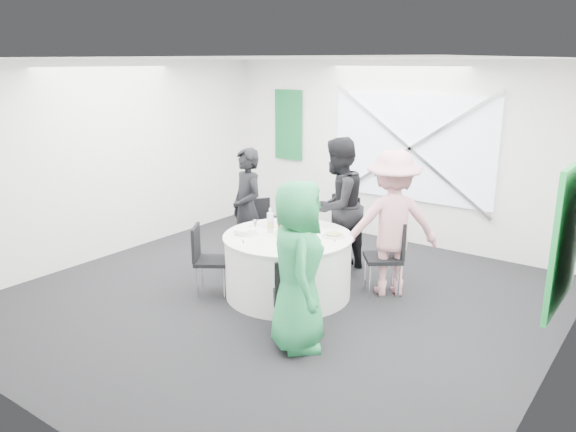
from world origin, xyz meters
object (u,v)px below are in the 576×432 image
Objects in this scene: chair_front_left at (205,254)px; green_water_bottle at (305,226)px; chair_back_left at (259,227)px; person_man_back at (337,206)px; chair_back_right at (390,251)px; chair_back at (340,226)px; chair_front_right at (293,293)px; banquet_table at (288,265)px; person_man_back_left at (247,209)px; person_woman_green at (298,266)px; clear_water_bottle at (270,223)px; person_woman_pink at (392,224)px.

green_water_bottle is at bearing -91.49° from chair_front_left.
green_water_bottle is at bearing -82.24° from chair_back_left.
chair_back_right is at bearing 78.37° from person_man_back.
chair_back is 1.13× the size of chair_front_right.
chair_front_left is (-0.84, -0.56, 0.12)m from banquet_table.
person_man_back_left is 1.22m from person_man_back.
chair_front_right is at bearing 12.54° from person_woman_green.
green_water_bottle is (-0.80, -0.68, 0.34)m from chair_back_right.
chair_front_left is (-0.85, -1.76, -0.08)m from chair_back.
person_man_back_left is at bearing -142.82° from chair_back.
green_water_bottle reaches higher than banquet_table.
chair_back_right is 1.50m from clear_water_bottle.
person_man_back is (0.05, -0.18, 0.33)m from chair_back.
green_water_bottle is (1.14, -0.54, 0.35)m from chair_back_left.
chair_front_left is 0.52× the size of person_man_back_left.
chair_back is (0.02, 1.20, 0.20)m from banquet_table.
chair_front_left is 1.07m from person_man_back_left.
chair_front_right is at bearing -61.28° from green_water_bottle.
chair_front_right is (0.72, -0.90, 0.13)m from banquet_table.
chair_back is 0.54× the size of person_man_back.
person_man_back is 1.07× the size of person_woman_green.
chair_back_left is at bearing -28.21° from chair_front_left.
chair_back_left is 0.99× the size of chair_back_right.
chair_front_right is 1.73m from person_woman_pink.
person_man_back_left reaches higher than banquet_table.
person_woman_green is (0.84, -0.99, 0.47)m from banquet_table.
banquet_table is 0.94× the size of person_man_back_left.
chair_back is at bearing -19.74° from person_woman_green.
person_woman_pink is (1.99, 0.33, 0.06)m from person_man_back_left.
chair_front_left is 1.76m from person_woman_green.
clear_water_bottle is at bearing -99.39° from chair_back_left.
person_man_back reaches higher than person_man_back_left.
chair_front_right is 0.53× the size of person_man_back_left.
person_woman_green is (1.79, -1.61, 0.31)m from chair_back_left.
chair_back is 0.38m from person_man_back.
banquet_table is 0.55m from green_water_bottle.
chair_back_left is 0.55× the size of person_man_back_left.
chair_back_left is 2.43m from person_woman_green.
green_water_bottle is at bearing 10.80° from person_man_back.
person_woman_green is at bearing -58.52° from green_water_bottle.
chair_back is 0.56× the size of person_woman_pink.
person_woman_green reaches higher than chair_front_left.
person_man_back_left is (-1.73, 1.34, 0.32)m from chair_front_right.
chair_back_left is at bearing 96.79° from person_man_back_left.
banquet_table is at bearing -90.00° from chair_front_left.
chair_back_right is 1.09× the size of chair_front_left.
person_woman_green is (0.12, -0.09, 0.34)m from chair_front_right.
clear_water_bottle reaches higher than chair_back.
chair_back_right is 2.86× the size of green_water_bottle.
banquet_table is 1.19m from person_man_back_left.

